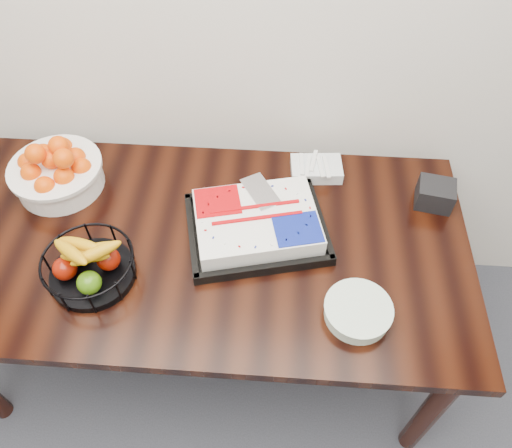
# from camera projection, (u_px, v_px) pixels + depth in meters

# --- Properties ---
(table) EXTENTS (1.80, 0.90, 0.75)m
(table) POSITION_uv_depth(u_px,v_px,m) (201.00, 255.00, 1.73)
(table) COLOR black
(table) RESTS_ON ground
(cake_tray) EXTENTS (0.52, 0.45, 0.09)m
(cake_tray) POSITION_uv_depth(u_px,v_px,m) (257.00, 224.00, 1.65)
(cake_tray) COLOR black
(cake_tray) RESTS_ON table
(tangerine_bowl) EXTENTS (0.33, 0.33, 0.21)m
(tangerine_bowl) POSITION_uv_depth(u_px,v_px,m) (55.00, 168.00, 1.75)
(tangerine_bowl) COLOR white
(tangerine_bowl) RESTS_ON table
(fruit_basket) EXTENTS (0.28, 0.28, 0.15)m
(fruit_basket) POSITION_uv_depth(u_px,v_px,m) (89.00, 265.00, 1.52)
(fruit_basket) COLOR black
(fruit_basket) RESTS_ON table
(plate_stack) EXTENTS (0.20, 0.20, 0.05)m
(plate_stack) POSITION_uv_depth(u_px,v_px,m) (358.00, 311.00, 1.46)
(plate_stack) COLOR white
(plate_stack) RESTS_ON table
(fork_bag) EXTENTS (0.19, 0.13, 0.05)m
(fork_bag) POSITION_uv_depth(u_px,v_px,m) (316.00, 168.00, 1.84)
(fork_bag) COLOR silver
(fork_bag) RESTS_ON table
(napkin_box) EXTENTS (0.14, 0.13, 0.09)m
(napkin_box) POSITION_uv_depth(u_px,v_px,m) (435.00, 194.00, 1.73)
(napkin_box) COLOR black
(napkin_box) RESTS_ON table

